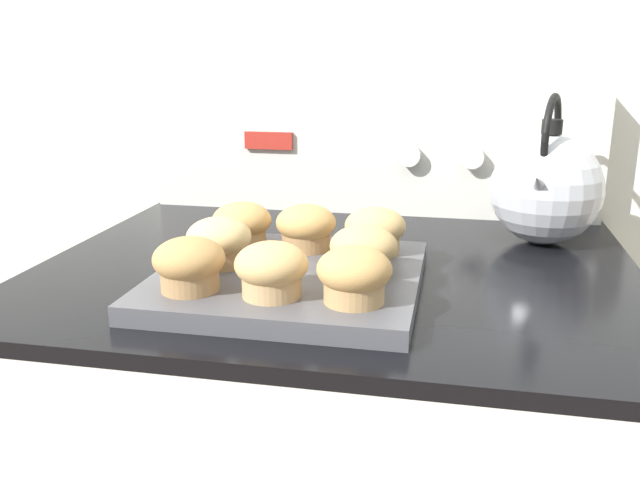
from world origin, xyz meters
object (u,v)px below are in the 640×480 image
muffin_r0_c1 (271,270)px  muffin_r2_c2 (375,230)px  muffin_r1_c2 (364,251)px  muffin_r2_c0 (242,224)px  muffin_r2_c1 (306,227)px  muffin_r0_c2 (354,275)px  muffin_r1_c0 (219,241)px  muffin_pan (290,279)px  tea_kettle (546,187)px  muffin_r0_c0 (189,264)px

muffin_r0_c1 → muffin_r2_c2: same height
muffin_r0_c1 → muffin_r1_c2: same height
muffin_r2_c0 → muffin_r2_c1: (0.08, 0.00, 0.00)m
muffin_r0_c2 → muffin_r1_c0: bearing=153.2°
muffin_r0_c1 → muffin_r0_c2: (0.09, 0.00, 0.00)m
muffin_pan → muffin_r0_c2: 0.13m
muffin_r2_c0 → tea_kettle: tea_kettle is taller
muffin_r0_c2 → muffin_r2_c0: same height
tea_kettle → muffin_r0_c0: bearing=-139.0°
muffin_r0_c2 → muffin_r2_c2: same height
muffin_r1_c0 → muffin_r2_c0: bearing=88.8°
muffin_r0_c1 → muffin_r0_c0: bearing=-179.9°
tea_kettle → muffin_r0_c1: bearing=-131.7°
muffin_r1_c2 → muffin_r2_c1: (-0.09, 0.09, 0.00)m
muffin_r0_c0 → muffin_r2_c1: 0.20m
muffin_r1_c2 → muffin_r2_c2: bearing=88.9°
muffin_r0_c2 → tea_kettle: 0.41m
muffin_r0_c0 → muffin_r0_c2: 0.18m
muffin_r0_c2 → muffin_r1_c2: size_ratio=1.00×
muffin_r0_c0 → muffin_r2_c2: (0.18, 0.18, 0.00)m
muffin_r2_c0 → muffin_r2_c1: size_ratio=1.00×
tea_kettle → muffin_r1_c2: bearing=-130.6°
muffin_r0_c0 → muffin_r2_c0: bearing=89.1°
muffin_r2_c2 → tea_kettle: tea_kettle is taller
muffin_pan → muffin_r1_c2: bearing=-1.7°
muffin_r1_c2 → muffin_r1_c0: bearing=178.4°
muffin_r1_c0 → muffin_r2_c0: size_ratio=1.00×
muffin_r2_c0 → muffin_r2_c1: bearing=2.0°
muffin_r2_c2 → muffin_pan: bearing=-134.9°
muffin_r0_c1 → muffin_r0_c2: bearing=0.0°
muffin_r1_c2 → muffin_r0_c0: bearing=-154.1°
muffin_r1_c0 → muffin_pan: bearing=-1.4°
muffin_r0_c1 → muffin_r2_c0: 0.19m
muffin_r2_c1 → muffin_pan: bearing=-89.8°
muffin_r0_c1 → muffin_r2_c2: bearing=64.0°
muffin_r0_c1 → muffin_r2_c1: 0.17m
muffin_r2_c1 → muffin_r0_c0: bearing=-116.6°
muffin_r0_c1 → tea_kettle: tea_kettle is taller
muffin_r1_c0 → muffin_r2_c2: same height
muffin_r0_c2 → muffin_r2_c1: (-0.09, 0.17, 0.00)m
muffin_r0_c2 → tea_kettle: tea_kettle is taller
muffin_r2_c2 → muffin_r2_c0: bearing=-178.5°
muffin_r1_c0 → muffin_r0_c1: bearing=-45.0°
muffin_r2_c2 → muffin_r2_c1: bearing=-179.0°
muffin_r1_c0 → muffin_r2_c1: bearing=44.7°
muffin_r0_c1 → muffin_r1_c0: (-0.09, 0.09, 0.00)m
muffin_r1_c0 → muffin_r2_c0: (0.00, 0.08, 0.00)m
muffin_r1_c2 → muffin_r2_c1: 0.13m
muffin_r1_c2 → muffin_r2_c0: same height
muffin_pan → muffin_r2_c1: 0.10m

